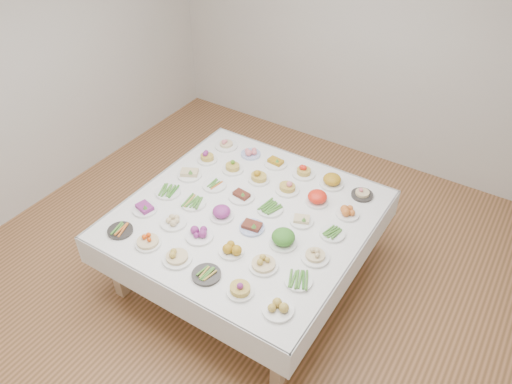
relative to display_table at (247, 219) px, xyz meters
The scene contains 38 objects.
room_envelope 1.15m from the display_table, 157.10° to the right, with size 5.02×5.02×2.81m.
display_table is the anchor object (origin of this frame).
dish_0 1.06m from the display_table, 134.55° to the right, with size 0.21×0.21×0.05m.
dish_1 0.87m from the display_table, 121.17° to the right, with size 0.21×0.21×0.12m.
dish_2 0.77m from the display_table, 101.05° to the right, with size 0.23×0.23×0.13m.
dish_3 0.77m from the display_table, 79.41° to the right, with size 0.22×0.22×0.05m.
dish_4 0.88m from the display_table, 59.48° to the right, with size 0.20×0.20×0.10m.
dish_5 1.06m from the display_table, 44.54° to the right, with size 0.22×0.22×0.09m.
dish_6 0.88m from the display_table, 149.27° to the right, with size 0.21×0.21×0.09m.
dish_7 0.63m from the display_table, 134.71° to the right, with size 0.22×0.22×0.09m.
dish_8 0.49m from the display_table, 109.01° to the right, with size 0.22×0.22×0.10m.
dish_9 0.49m from the display_table, 70.91° to the right, with size 0.20×0.20×0.10m.
dish_10 0.65m from the display_table, 44.80° to the right, with size 0.25×0.25×0.13m.
dish_11 0.87m from the display_table, 30.36° to the right, with size 0.22×0.20×0.05m.
dish_12 0.76m from the display_table, 168.15° to the right, with size 0.22×0.22×0.05m.
dish_13 0.49m from the display_table, 161.22° to the right, with size 0.22×0.22×0.05m.
dish_14 0.25m from the display_table, 133.34° to the right, with size 0.20×0.20×0.12m.
dish_15 0.23m from the display_table, 43.80° to the right, with size 0.21×0.21×0.09m.
dish_16 0.50m from the display_table, 18.75° to the right, with size 0.22×0.22×0.14m.
dish_17 0.76m from the display_table, 12.00° to the right, with size 0.22×0.22×0.11m.
dish_18 0.76m from the display_table, 168.51° to the left, with size 0.23×0.23×0.10m.
dish_19 0.48m from the display_table, 161.84° to the left, with size 0.22×0.22×0.05m.
dish_20 0.23m from the display_table, 135.77° to the left, with size 0.23×0.23×0.09m.
dish_21 0.23m from the display_table, 43.71° to the left, with size 0.22×0.22×0.05m.
dish_22 0.49m from the display_table, 18.44° to the left, with size 0.20×0.20×0.08m.
dish_23 0.76m from the display_table, 11.74° to the left, with size 0.21×0.21×0.05m.
dish_24 0.88m from the display_table, 149.74° to the left, with size 0.19×0.19×0.11m.
dish_25 0.64m from the display_table, 135.64° to the left, with size 0.20×0.20×0.11m.
dish_26 0.48m from the display_table, 109.34° to the left, with size 0.19×0.19×0.12m.
dish_27 0.49m from the display_table, 72.51° to the left, with size 0.21×0.21×0.12m.
dish_28 0.64m from the display_table, 45.34° to the left, with size 0.20×0.20×0.12m.
dish_29 0.87m from the display_table, 30.88° to the left, with size 0.20×0.20×0.09m.
dish_30 1.05m from the display_table, 134.95° to the left, with size 0.23×0.23×0.11m.
dish_31 0.88m from the display_table, 120.82° to the left, with size 0.19×0.19×0.08m.
dish_32 0.77m from the display_table, 101.85° to the left, with size 0.22×0.22×0.09m.
dish_33 0.77m from the display_table, 78.41° to the left, with size 0.21×0.21×0.12m.
dish_34 0.88m from the display_table, 59.52° to the left, with size 0.22×0.22×0.12m.
dish_35 1.06m from the display_table, 45.32° to the left, with size 0.19×0.19×0.09m.
Camera 1 is at (1.85, -2.64, 3.57)m, focal length 35.00 mm.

